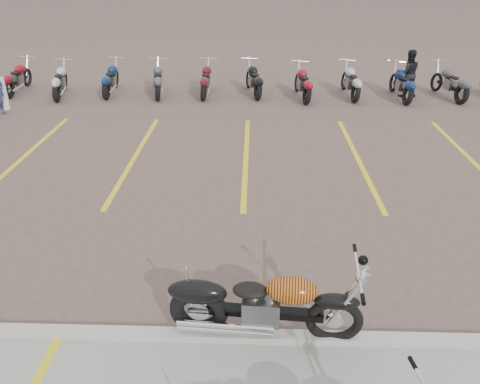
% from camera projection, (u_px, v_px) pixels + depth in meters
% --- Properties ---
extents(ground, '(100.00, 100.00, 0.00)m').
position_uv_depth(ground, '(241.00, 251.00, 7.79)').
color(ground, brown).
rests_on(ground, ground).
extents(curb, '(60.00, 0.18, 0.12)m').
position_uv_depth(curb, '(237.00, 337.00, 5.99)').
color(curb, '#ADAAA3').
rests_on(curb, ground).
extents(parking_stripes, '(38.00, 5.50, 0.01)m').
position_uv_depth(parking_stripes, '(246.00, 157.00, 11.34)').
color(parking_stripes, gold).
rests_on(parking_stripes, ground).
extents(flame_cruiser, '(2.44, 0.41, 1.01)m').
position_uv_depth(flame_cruiser, '(261.00, 306.00, 5.85)').
color(flame_cruiser, black).
rests_on(flame_cruiser, ground).
extents(person_b, '(0.77, 0.60, 1.57)m').
position_uv_depth(person_b, '(408.00, 73.00, 15.73)').
color(person_b, black).
rests_on(person_b, ground).
extents(bollard, '(0.18, 0.18, 1.00)m').
position_uv_depth(bollard, '(4.00, 94.00, 14.55)').
color(bollard, white).
rests_on(bollard, ground).
extents(bg_bike_row, '(22.30, 2.06, 1.10)m').
position_uv_depth(bg_bike_row, '(277.00, 80.00, 15.93)').
color(bg_bike_row, black).
rests_on(bg_bike_row, ground).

